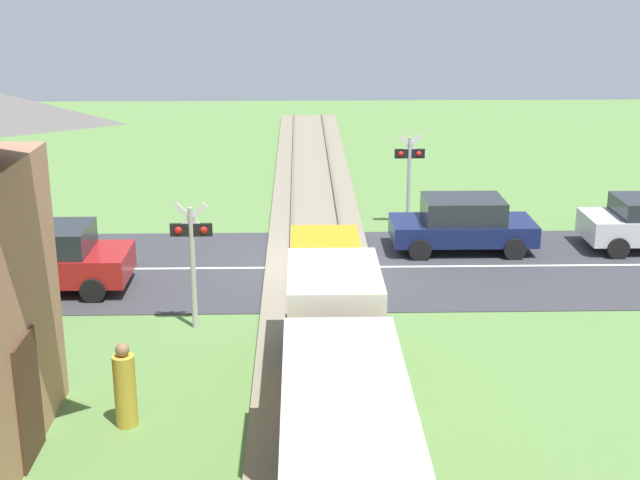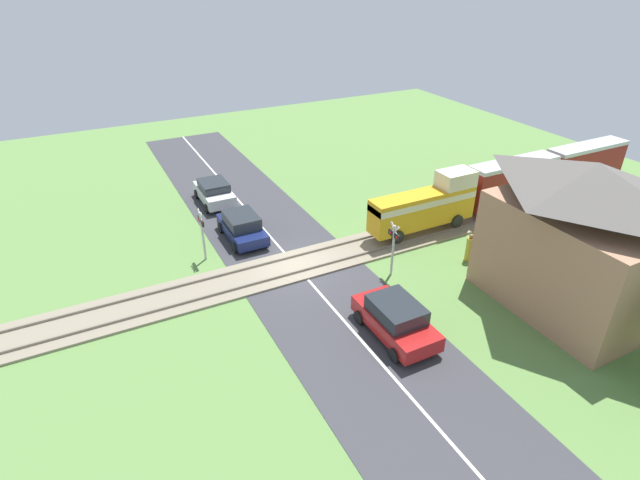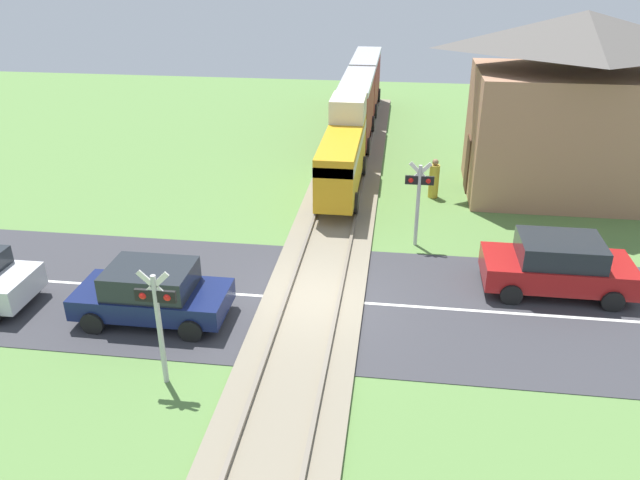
% 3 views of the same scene
% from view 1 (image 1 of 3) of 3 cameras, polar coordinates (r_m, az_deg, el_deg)
% --- Properties ---
extents(ground_plane, '(60.00, 60.00, 0.00)m').
position_cam_1_polar(ground_plane, '(23.41, -0.08, -1.81)').
color(ground_plane, '#5B8442').
extents(road_surface, '(48.00, 6.40, 0.02)m').
position_cam_1_polar(road_surface, '(23.41, -0.08, -1.78)').
color(road_surface, '#38383D').
rests_on(road_surface, ground_plane).
extents(track_bed, '(2.80, 48.00, 0.24)m').
position_cam_1_polar(track_bed, '(23.39, -0.08, -1.65)').
color(track_bed, gray).
rests_on(track_bed, ground_plane).
extents(car_near_crossing, '(3.94, 1.95, 1.51)m').
position_cam_1_polar(car_near_crossing, '(24.95, 9.10, 1.07)').
color(car_near_crossing, '#141E4C').
rests_on(car_near_crossing, ground_plane).
extents(car_far_side, '(4.06, 2.04, 1.61)m').
position_cam_1_polar(car_far_side, '(22.64, -17.19, -1.06)').
color(car_far_side, '#A81919').
rests_on(car_far_side, ground_plane).
extents(crossing_signal_west_approach, '(0.90, 0.18, 2.84)m').
position_cam_1_polar(crossing_signal_west_approach, '(26.88, 5.74, 4.68)').
color(crossing_signal_west_approach, '#B7B7B7').
rests_on(crossing_signal_west_approach, ground_plane).
extents(crossing_signal_east_approach, '(0.90, 0.18, 2.84)m').
position_cam_1_polar(crossing_signal_east_approach, '(19.25, -8.19, -0.50)').
color(crossing_signal_east_approach, '#B7B7B7').
rests_on(crossing_signal_east_approach, ground_plane).
extents(pedestrian_by_station, '(0.38, 0.38, 1.54)m').
position_cam_1_polar(pedestrian_by_station, '(15.80, -12.37, -9.25)').
color(pedestrian_by_station, gold).
rests_on(pedestrian_by_station, ground_plane).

